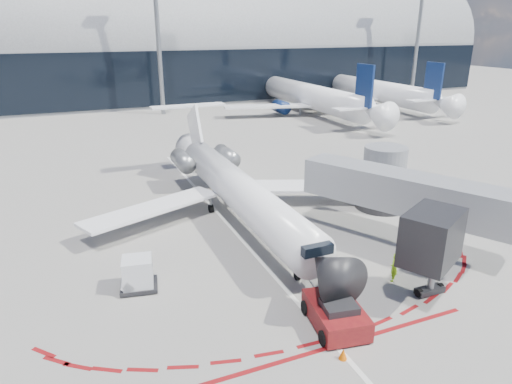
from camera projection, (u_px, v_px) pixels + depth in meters
name	position (u px, v px, depth m)	size (l,w,h in m)	color
ground	(242.00, 240.00, 29.96)	(260.00, 260.00, 0.00)	slate
apron_centerline	(231.00, 228.00, 31.69)	(0.25, 40.00, 0.01)	silver
apron_stop_bar	(336.00, 346.00, 19.99)	(14.00, 0.25, 0.01)	maroon
terminal_building	(114.00, 54.00, 83.39)	(150.00, 24.15, 24.00)	#999C9F
jet_bridge	(397.00, 191.00, 29.89)	(10.03, 15.20, 4.90)	gray
light_mast_centre	(158.00, 32.00, 69.14)	(0.70, 0.70, 25.00)	gray
light_mast_east	(419.00, 31.00, 87.34)	(0.70, 0.70, 25.00)	gray
regional_jet	(234.00, 186.00, 33.05)	(22.15, 27.31, 6.84)	white
pushback_tug	(336.00, 314.00, 21.13)	(2.82, 5.62, 1.43)	#5F0D13
ramp_worker	(394.00, 267.00, 24.87)	(0.60, 0.39, 1.64)	#98DF17
uld_container	(138.00, 274.00, 24.05)	(2.17, 1.94, 1.80)	black
safety_cone_right	(343.00, 354.00, 19.11)	(0.37, 0.37, 0.51)	#D85904
bg_airliner_1	(311.00, 79.00, 72.19)	(33.59, 35.57, 10.87)	white
bg_airliner_2	(376.00, 76.00, 79.42)	(32.28, 34.18, 10.44)	white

